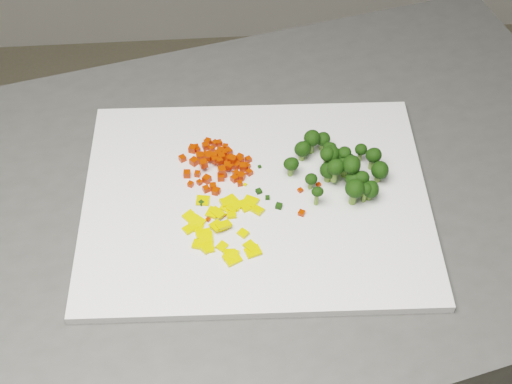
{
  "coord_description": "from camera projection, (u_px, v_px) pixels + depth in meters",
  "views": [
    {
      "loc": [
        -0.36,
        -0.19,
        1.67
      ],
      "look_at": [
        -0.32,
        0.44,
        0.92
      ],
      "focal_mm": 50.0,
      "sensor_mm": 36.0,
      "label": 1
    }
  ],
  "objects": [
    {
      "name": "stray_bit_10",
      "position": [
        259.0,
        191.0,
        0.99
      ],
      "size": [
        0.01,
        0.01,
        0.01
      ],
      "primitive_type": "cube",
      "rotation": [
        0.0,
        0.0,
        1.94
      ],
      "color": "black",
      "rests_on": "cutting_board"
    },
    {
      "name": "pepper_chunk_6",
      "position": [
        253.0,
        251.0,
        0.92
      ],
      "size": [
        0.02,
        0.02,
        0.01
      ],
      "primitive_type": "cube",
      "rotation": [
        -0.14,
        -0.07,
        0.31
      ],
      "color": "yellow",
      "rests_on": "pepper_pile"
    },
    {
      "name": "pepper_chunk_11",
      "position": [
        237.0,
        206.0,
        0.97
      ],
      "size": [
        0.02,
        0.02,
        0.01
      ],
      "primitive_type": "cube",
      "rotation": [
        0.08,
        0.01,
        0.93
      ],
      "color": "yellow",
      "rests_on": "pepper_pile"
    },
    {
      "name": "pepper_chunk_23",
      "position": [
        225.0,
        203.0,
        0.97
      ],
      "size": [
        0.02,
        0.02,
        0.01
      ],
      "primitive_type": "cube",
      "rotation": [
        0.13,
        -0.08,
        1.93
      ],
      "color": "yellow",
      "rests_on": "pepper_pile"
    },
    {
      "name": "broccoli_floret_3",
      "position": [
        372.0,
        159.0,
        1.01
      ],
      "size": [
        0.03,
        0.03,
        0.04
      ],
      "primitive_type": null,
      "color": "black",
      "rests_on": "broccoli_pile"
    },
    {
      "name": "carrot_cube_26",
      "position": [
        193.0,
        149.0,
        1.04
      ],
      "size": [
        0.01,
        0.01,
        0.01
      ],
      "primitive_type": "cube",
      "rotation": [
        0.0,
        0.0,
        2.79
      ],
      "color": "#BF1C02",
      "rests_on": "carrot_pile"
    },
    {
      "name": "pepper_chunk_26",
      "position": [
        232.0,
        258.0,
        0.91
      ],
      "size": [
        0.03,
        0.03,
        0.01
      ],
      "primitive_type": "cube",
      "rotation": [
        0.05,
        0.05,
        0.47
      ],
      "color": "yellow",
      "rests_on": "pepper_pile"
    },
    {
      "name": "carrot_cube_39",
      "position": [
        217.0,
        158.0,
        1.02
      ],
      "size": [
        0.01,
        0.01,
        0.01
      ],
      "primitive_type": "cube",
      "rotation": [
        0.0,
        0.0,
        1.38
      ],
      "color": "#BF1C02",
      "rests_on": "carrot_pile"
    },
    {
      "name": "pepper_chunk_21",
      "position": [
        257.0,
        210.0,
        0.97
      ],
      "size": [
        0.02,
        0.02,
        0.01
      ],
      "primitive_type": "cube",
      "rotation": [
        0.13,
        0.09,
        2.41
      ],
      "color": "yellow",
      "rests_on": "pepper_pile"
    },
    {
      "name": "carrot_cube_50",
      "position": [
        230.0,
        167.0,
        1.0
      ],
      "size": [
        0.01,
        0.01,
        0.01
      ],
      "primitive_type": "cube",
      "rotation": [
        0.0,
        0.0,
        0.8
      ],
      "color": "#BF1C02",
      "rests_on": "carrot_pile"
    },
    {
      "name": "pepper_chunk_14",
      "position": [
        251.0,
        246.0,
        0.93
      ],
      "size": [
        0.02,
        0.02,
        0.01
      ],
      "primitive_type": "cube",
      "rotation": [
        0.02,
        0.1,
        0.68
      ],
      "color": "yellow",
      "rests_on": "pepper_pile"
    },
    {
      "name": "carrot_cube_40",
      "position": [
        225.0,
        153.0,
        1.02
      ],
      "size": [
        0.01,
        0.01,
        0.01
      ],
      "primitive_type": "cube",
      "rotation": [
        0.0,
        0.0,
        2.92
      ],
      "color": "#BF1C02",
      "rests_on": "carrot_pile"
    },
    {
      "name": "stray_bit_6",
      "position": [
        208.0,
        220.0,
        0.96
      ],
      "size": [
        0.01,
        0.01,
        0.0
      ],
      "primitive_type": "cube",
      "rotation": [
        0.0,
        0.0,
        2.45
      ],
      "color": "#BF1C02",
      "rests_on": "cutting_board"
    },
    {
      "name": "carrot_cube_3",
      "position": [
        224.0,
        175.0,
        1.01
      ],
      "size": [
        0.01,
        0.01,
        0.01
      ],
      "primitive_type": "cube",
      "rotation": [
        0.0,
        0.0,
        0.39
      ],
      "color": "#BF1C02",
      "rests_on": "carrot_pile"
    },
    {
      "name": "pepper_chunk_15",
      "position": [
        243.0,
        233.0,
        0.94
      ],
      "size": [
        0.02,
        0.02,
        0.01
      ],
      "primitive_type": "cube",
      "rotation": [
        -0.09,
        0.1,
        2.34
      ],
      "color": "yellow",
      "rests_on": "pepper_pile"
    },
    {
      "name": "broccoli_floret_20",
      "position": [
        353.0,
        182.0,
        0.98
      ],
      "size": [
        0.04,
        0.04,
        0.03
      ],
      "primitive_type": null,
      "color": "black",
      "rests_on": "broccoli_pile"
    },
    {
      "name": "pepper_chunk_13",
      "position": [
        207.0,
        248.0,
        0.92
      ],
      "size": [
        0.02,
        0.02,
        0.01
      ],
      "primitive_type": "cube",
      "rotation": [
        0.11,
        0.14,
        0.71
      ],
      "color": "yellow",
      "rests_on": "pepper_pile"
    },
    {
      "name": "pepper_chunk_30",
      "position": [
        222.0,
        246.0,
        0.93
      ],
      "size": [
        0.02,
        0.02,
        0.01
      ],
      "primitive_type": "cube",
      "rotation": [
        0.14,
        0.01,
        0.86
      ],
      "color": "yellow",
      "rests_on": "pepper_pile"
    },
    {
      "name": "carrot_cube_46",
      "position": [
        220.0,
        151.0,
        1.03
      ],
      "size": [
        0.01,
        0.01,
        0.01
      ],
      "primitive_type": "cube",
      "rotation": [
        0.0,
        0.0,
        3.06
      ],
      "color": "#BF1C02",
      "rests_on": "carrot_pile"
    },
    {
      "name": "carrot_cube_21",
      "position": [
        228.0,
        152.0,
        1.03
      ],
      "size": [
        0.01,
        0.01,
        0.01
      ],
      "primitive_type": "cube",
      "rotation": [
        0.0,
        0.0,
        0.63
      ],
      "color": "#BF1C02",
      "rests_on": "carrot_pile"
    },
    {
      "name": "carrot_pile",
      "position": [
        217.0,
        160.0,
        1.01
      ],
      "size": [
        0.11,
        0.11,
        0.03
      ],
      "primitive_type": null,
      "color": "#BF1C02",
      "rests_on": "cutting_board"
    },
    {
      "name": "stray_bit_5",
      "position": [
        201.0,
        203.0,
        0.97
      ],
      "size": [
        0.01,
        0.01,
        0.0
      ],
      "primitive_type": "cube",
      "rotation": [
        0.0,
        0.0,
        0.76
      ],
      "color": "black",
      "rests_on": "cutting_board"
    },
    {
      "name": "pepper_chunk_2",
      "position": [
        228.0,
        206.0,
        0.97
      ],
      "size": [
        0.02,
        0.02,
        0.01
      ],
      "primitive_type": "cube",
      "rotation": [
        -0.08,
        -0.13,
        2.52
      ],
      "color": "yellow",
      "rests_on": "pepper_pile"
    },
    {
      "name": "pepper_chunk_1",
      "position": [
        203.0,
        233.0,
        0.94
      ],
      "size": [
        0.02,
        0.02,
        0.0
      ],
      "primitive_type": "cube",
      "rotation": [
        0.04,
        0.03,
        0.2
      ],
      "color": "yellow",
      "rests_on": "pepper_pile"
    },
    {
      "name": "carrot_cube_15",
      "position": [
        222.0,
        171.0,
        1.0
      ],
      "size": [
        0.01,
        0.01,
        0.01
      ],
      "primitive_type": "cube",
      "rotation": [
        0.0,
        0.0,
        1.76
      ],
      "color": "#BF1C02",
      "rests_on": "carrot_pile"
    },
    {
      "name": "carrot_cube_38",
      "position": [
        206.0,
        146.0,
        1.04
      ],
      "size": [
        0.01,
        0.01,
        0.01
      ],
      "primitive_type": "cube",
      "rotation": [
        0.0,
        0.0,
        1.65
      ],
      "color": "#BF1C02",
      "rests_on": "carrot_pile"
    },
    {
      "name": "broccoli_floret_13",
      "position": [
        302.0,
        152.0,
        1.02
      ],
      "size": [
        0.03,
        0.03,
        0.03
      ],
      "primitive_type": null,
      "color": "black",
      "rests_on": "broccoli_pile"
    },
    {
      "name": "broccoli_floret_5",
      "position": [
        345.0,
        166.0,
        1.0
      ],
      "size": [
        0.04,
        0.04,
        0.04
      ],
      "primitive_type": null,
      "color": "black",
      "rests_on": "broccoli_pile"
    },
    {
      "name": "carrot_cube_1",
      "position": [
        236.0,
        165.0,
        1.02
      ],
      "size": [
        0.01,
        0.01,
        0.01
      ],
      "primitive_type": "cube",
      "rotation": [
        0.0,
        0.0,
        0.07
      ],
      "color": "#BF1C02",
      "rests_on": "carrot_pile"
    },
    {
      "name": "carrot_cube_2",
      "position": [
        248.0,
        166.0,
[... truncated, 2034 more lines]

